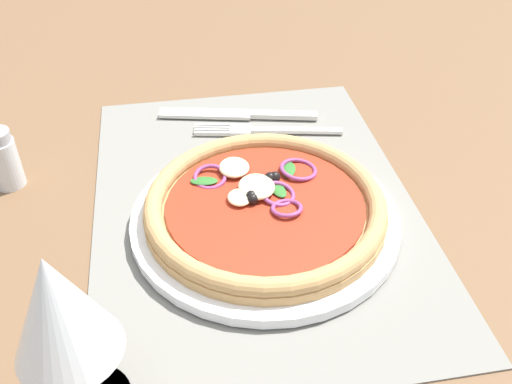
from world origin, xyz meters
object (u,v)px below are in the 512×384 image
(wine_glass, at_px, (59,312))
(pepper_shaker, at_px, (3,160))
(fork, at_px, (260,130))
(pizza, at_px, (265,205))
(plate, at_px, (265,218))
(knife, at_px, (236,114))

(wine_glass, relative_size, pepper_shaker, 2.22)
(fork, bearing_deg, pizza, 92.71)
(wine_glass, height_order, pepper_shaker, wine_glass)
(plate, bearing_deg, fork, -8.20)
(plate, bearing_deg, pizza, 5.44)
(fork, height_order, pepper_shaker, pepper_shaker)
(knife, relative_size, wine_glass, 1.33)
(pizza, xyz_separation_m, knife, (0.20, -0.00, -0.02))
(pizza, xyz_separation_m, fork, (0.16, -0.02, -0.02))
(pizza, bearing_deg, fork, -8.29)
(wine_glass, xyz_separation_m, pepper_shaker, (0.28, 0.10, -0.07))
(pepper_shaker, bearing_deg, pizza, -113.27)
(plate, distance_m, wine_glass, 0.25)
(pizza, distance_m, wine_glass, 0.25)
(knife, bearing_deg, fork, 131.71)
(knife, bearing_deg, pizza, 102.20)
(wine_glass, bearing_deg, fork, -29.17)
(fork, xyz_separation_m, knife, (0.04, 0.02, 0.00))
(plate, xyz_separation_m, wine_glass, (-0.17, 0.16, 0.09))
(knife, bearing_deg, wine_glass, 78.89)
(knife, relative_size, pepper_shaker, 2.97)
(plate, relative_size, wine_glass, 1.77)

